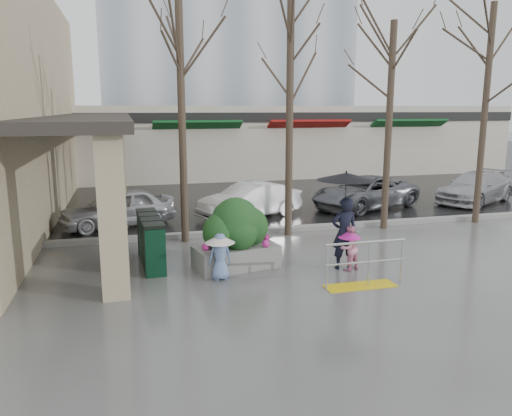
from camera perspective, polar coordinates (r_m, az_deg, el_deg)
name	(u,v)px	position (r m, az deg, el deg)	size (l,w,h in m)	color
ground	(287,274)	(11.98, 3.59, -7.53)	(120.00, 120.00, 0.00)	#51514F
street_asphalt	(183,168)	(33.18, -8.31, 4.53)	(120.00, 36.00, 0.01)	black
curb	(248,231)	(15.66, -0.95, -2.69)	(120.00, 0.30, 0.15)	gray
canopy_slab	(88,115)	(18.81, -18.61, 10.01)	(2.80, 18.00, 0.25)	#2D2823
pillar_front	(112,215)	(10.49, -16.08, -0.77)	(0.55, 0.55, 3.50)	tan
pillar_back	(117,174)	(16.90, -15.61, 3.72)	(0.55, 0.55, 3.50)	tan
storefront_row	(225,141)	(29.32, -3.61, 7.69)	(34.00, 6.74, 4.00)	beige
handrail	(363,270)	(11.31, 12.15, -6.92)	(1.90, 0.50, 1.03)	yellow
tree_west	(180,63)	(14.50, -8.65, 16.02)	(3.20, 3.20, 6.80)	#382B21
tree_midwest	(290,61)	(15.20, 3.94, 16.46)	(3.20, 3.20, 7.00)	#382B21
tree_mideast	(391,76)	(16.50, 15.22, 14.40)	(3.20, 3.20, 6.50)	#382B21
tree_east	(489,61)	(18.50, 25.11, 15.00)	(3.20, 3.20, 7.20)	#382B21
woman	(345,209)	(12.17, 10.15, -0.15)	(1.42, 1.42, 2.42)	black
child_pink	(349,245)	(12.28, 10.61, -4.22)	(0.65, 0.58, 1.10)	pink
child_blue	(220,251)	(11.42, -4.12, -4.96)	(0.69, 0.69, 1.10)	#6883B9
planter	(236,234)	(12.22, -2.30, -3.03)	(2.17, 1.39, 1.76)	gray
news_boxes	(151,240)	(12.78, -11.96, -3.63)	(0.64, 2.25, 1.24)	#0B311D
car_a	(118,208)	(17.12, -15.54, 0.01)	(1.49, 3.70, 1.26)	silver
car_b	(250,200)	(17.86, -0.71, 0.89)	(1.33, 3.82, 1.26)	silver
car_c	(365,193)	(19.97, 12.34, 1.74)	(2.09, 4.53, 1.26)	slate
car_d	(476,187)	(22.72, 23.83, 2.17)	(1.77, 4.34, 1.26)	#B3B2B7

